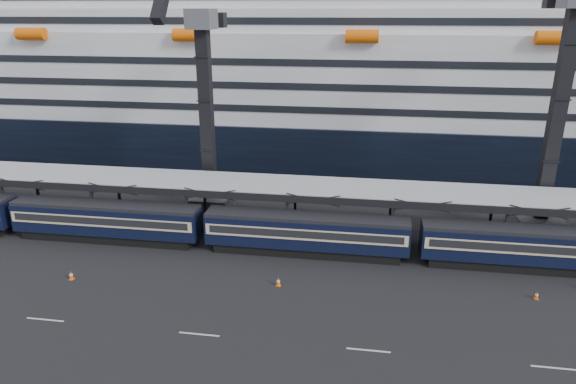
# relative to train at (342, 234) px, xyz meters

# --- Properties ---
(ground) EXTENTS (260.00, 260.00, 0.00)m
(ground) POSITION_rel_train_xyz_m (4.65, -10.00, -2.20)
(ground) COLOR black
(ground) RESTS_ON ground
(lane_markings) EXTENTS (111.00, 4.27, 0.02)m
(lane_markings) POSITION_rel_train_xyz_m (12.80, -15.23, -2.19)
(lane_markings) COLOR beige
(lane_markings) RESTS_ON ground
(train) EXTENTS (133.05, 3.00, 4.05)m
(train) POSITION_rel_train_xyz_m (0.00, 0.00, 0.00)
(train) COLOR black
(train) RESTS_ON ground
(canopy) EXTENTS (130.00, 6.25, 5.53)m
(canopy) POSITION_rel_train_xyz_m (4.65, 4.00, 3.05)
(canopy) COLOR #93949A
(canopy) RESTS_ON ground
(cruise_ship) EXTENTS (214.09, 28.84, 34.00)m
(cruise_ship) POSITION_rel_train_xyz_m (3.57, 35.99, 10.14)
(cruise_ship) COLOR black
(cruise_ship) RESTS_ON ground
(crane_dark_near) EXTENTS (4.50, 17.75, 35.08)m
(crane_dark_near) POSITION_rel_train_xyz_m (-15.35, 8.59, 9.73)
(crane_dark_near) COLOR #505258
(crane_dark_near) RESTS_ON ground
(crane_dark_mid) EXTENTS (4.50, 18.24, 39.64)m
(crane_dark_mid) POSITION_rel_train_xyz_m (19.65, 7.59, 11.16)
(crane_dark_mid) COLOR #505258
(crane_dark_mid) RESTS_ON ground
(traffic_cone_c) EXTENTS (0.41, 0.41, 0.83)m
(traffic_cone_c) POSITION_rel_train_xyz_m (-22.70, -8.05, -1.79)
(traffic_cone_c) COLOR #FF6308
(traffic_cone_c) RESTS_ON ground
(traffic_cone_d) EXTENTS (0.40, 0.40, 0.80)m
(traffic_cone_d) POSITION_rel_train_xyz_m (-4.91, -6.38, -1.81)
(traffic_cone_d) COLOR #FF6308
(traffic_cone_d) RESTS_ON ground
(traffic_cone_e) EXTENTS (0.34, 0.34, 0.69)m
(traffic_cone_e) POSITION_rel_train_xyz_m (15.93, -5.26, -1.86)
(traffic_cone_e) COLOR #FF6308
(traffic_cone_e) RESTS_ON ground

